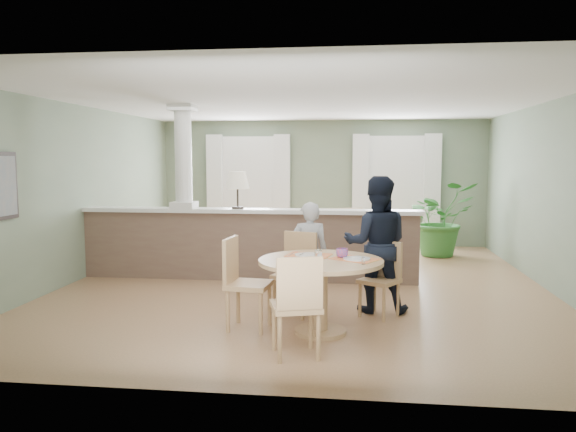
# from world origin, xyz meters

# --- Properties ---
(ground) EXTENTS (8.00, 8.00, 0.00)m
(ground) POSITION_xyz_m (0.00, 0.00, 0.00)
(ground) COLOR tan
(ground) RESTS_ON ground
(room_shell) EXTENTS (7.02, 8.02, 2.71)m
(room_shell) POSITION_xyz_m (-0.03, 0.63, 1.81)
(room_shell) COLOR gray
(room_shell) RESTS_ON ground
(pony_wall) EXTENTS (5.32, 0.38, 2.70)m
(pony_wall) POSITION_xyz_m (-0.99, 0.20, 0.71)
(pony_wall) COLOR #755D4B
(pony_wall) RESTS_ON ground
(sofa) EXTENTS (3.53, 2.27, 0.96)m
(sofa) POSITION_xyz_m (-0.14, 1.48, 0.48)
(sofa) COLOR olive
(sofa) RESTS_ON ground
(houseplant) EXTENTS (1.63, 1.54, 1.44)m
(houseplant) POSITION_xyz_m (2.37, 2.79, 0.72)
(houseplant) COLOR #2D692A
(houseplant) RESTS_ON ground
(dining_table) EXTENTS (1.33, 1.33, 0.91)m
(dining_table) POSITION_xyz_m (0.40, -2.33, 0.64)
(dining_table) COLOR tan
(dining_table) RESTS_ON ground
(chair_far_boy) EXTENTS (0.55, 0.55, 0.98)m
(chair_far_boy) POSITION_xyz_m (0.05, -1.57, 0.54)
(chair_far_boy) COLOR tan
(chair_far_boy) RESTS_ON ground
(chair_far_man) EXTENTS (0.56, 0.56, 0.89)m
(chair_far_man) POSITION_xyz_m (1.08, -1.56, 0.49)
(chair_far_man) COLOR tan
(chair_far_man) RESTS_ON ground
(chair_near) EXTENTS (0.56, 0.56, 0.99)m
(chair_near) POSITION_xyz_m (0.22, -3.14, 0.55)
(chair_near) COLOR tan
(chair_near) RESTS_ON ground
(chair_side) EXTENTS (0.50, 0.50, 1.01)m
(chair_side) POSITION_xyz_m (-0.48, -2.26, 0.56)
(chair_side) COLOR tan
(chair_side) RESTS_ON ground
(child_person) EXTENTS (0.53, 0.39, 1.34)m
(child_person) POSITION_xyz_m (0.18, -1.22, 0.67)
(child_person) COLOR #A9A9AF
(child_person) RESTS_ON ground
(man_person) EXTENTS (0.83, 0.66, 1.67)m
(man_person) POSITION_xyz_m (1.01, -1.37, 0.83)
(man_person) COLOR black
(man_person) RESTS_ON ground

